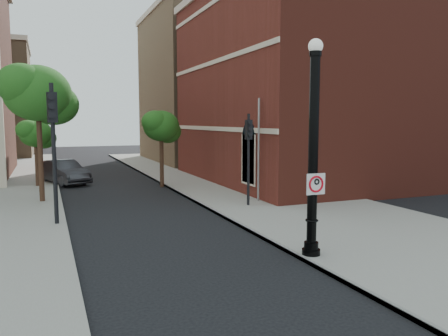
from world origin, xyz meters
name	(u,v)px	position (x,y,z in m)	size (l,w,h in m)	color
ground	(227,262)	(0.00, 0.00, 0.00)	(120.00, 120.00, 0.00)	black
sidewalk_right	(258,193)	(6.00, 10.00, 0.06)	(8.00, 60.00, 0.12)	gray
curb_edge	(189,197)	(2.05, 10.00, 0.07)	(0.10, 60.00, 0.14)	gray
brick_wall_building	(361,88)	(16.00, 14.00, 6.26)	(22.30, 16.30, 12.50)	maroon
bg_building_tan_b	(258,91)	(16.00, 30.00, 7.00)	(22.00, 14.00, 14.00)	#8A6A4B
lamppost	(313,160)	(2.39, -0.62, 2.88)	(0.53, 0.53, 6.24)	black
no_parking_sign	(316,184)	(2.39, -0.78, 2.21)	(0.61, 0.06, 0.61)	white
parked_car	(63,172)	(-3.65, 18.12, 0.75)	(1.59, 4.56, 1.50)	#2A2A2F
traffic_signal_left	(53,131)	(-4.35, 6.28, 3.61)	(0.37, 0.45, 5.36)	black
traffic_signal_right	(249,145)	(3.91, 6.82, 2.89)	(0.27, 0.35, 4.29)	black
utility_pole	(259,151)	(4.80, 7.58, 2.53)	(0.10, 0.10, 5.05)	#999999
street_tree_a	(39,95)	(-4.83, 11.54, 5.20)	(3.65, 3.30, 6.58)	#311D13
street_tree_b	(36,134)	(-5.11, 17.04, 3.17)	(2.24, 2.02, 4.03)	#311D13
street_tree_c	(161,127)	(1.82, 14.52, 3.61)	(2.54, 2.30, 4.58)	#311D13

